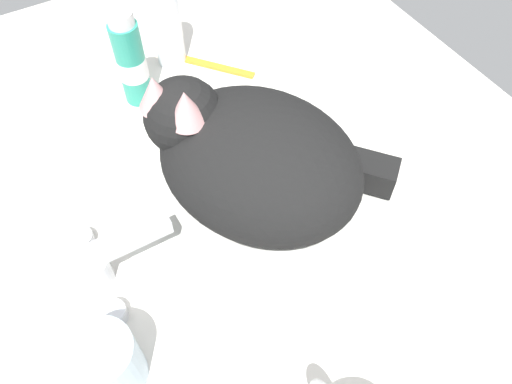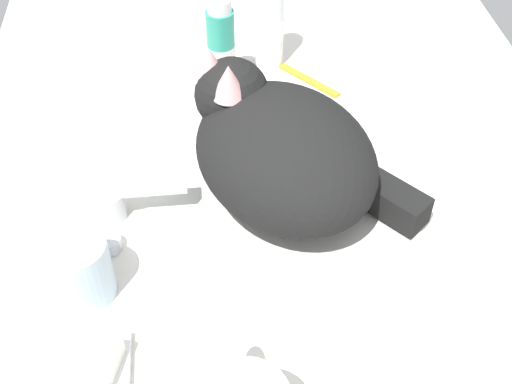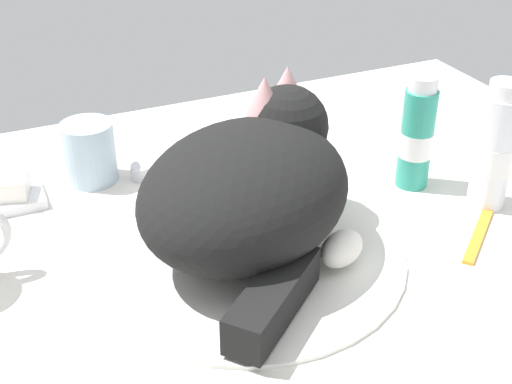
# 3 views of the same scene
# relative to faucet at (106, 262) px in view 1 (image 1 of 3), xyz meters

# --- Properties ---
(ground_plane) EXTENTS (1.10, 0.83, 0.03)m
(ground_plane) POSITION_rel_faucet_xyz_m (0.00, -0.19, -0.04)
(ground_plane) COLOR silver
(sink_basin) EXTENTS (0.34, 0.34, 0.01)m
(sink_basin) POSITION_rel_faucet_xyz_m (0.00, -0.19, -0.02)
(sink_basin) COLOR silver
(sink_basin) RESTS_ON ground_plane
(faucet) EXTENTS (0.13, 0.11, 0.06)m
(faucet) POSITION_rel_faucet_xyz_m (0.00, 0.00, 0.00)
(faucet) COLOR silver
(faucet) RESTS_ON ground_plane
(cat) EXTENTS (0.30, 0.31, 0.16)m
(cat) POSITION_rel_faucet_xyz_m (0.01, -0.19, 0.05)
(cat) COLOR black
(cat) RESTS_ON sink_basin
(rinse_cup) EXTENTS (0.06, 0.06, 0.08)m
(rinse_cup) POSITION_rel_faucet_xyz_m (-0.11, 0.04, 0.01)
(rinse_cup) COLOR silver
(rinse_cup) RESTS_ON ground_plane
(toothpaste_bottle) EXTENTS (0.04, 0.04, 0.14)m
(toothpaste_bottle) POSITION_rel_faucet_xyz_m (0.25, -0.14, 0.04)
(toothpaste_bottle) COLOR teal
(toothpaste_bottle) RESTS_ON ground_plane
(mouthwash_bottle) EXTENTS (0.04, 0.04, 0.15)m
(mouthwash_bottle) POSITION_rel_faucet_xyz_m (0.30, -0.21, 0.05)
(mouthwash_bottle) COLOR white
(mouthwash_bottle) RESTS_ON ground_plane
(toothbrush) EXTENTS (0.13, 0.11, 0.02)m
(toothbrush) POSITION_rel_faucet_xyz_m (0.27, -0.24, -0.02)
(toothbrush) COLOR orange
(toothbrush) RESTS_ON ground_plane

